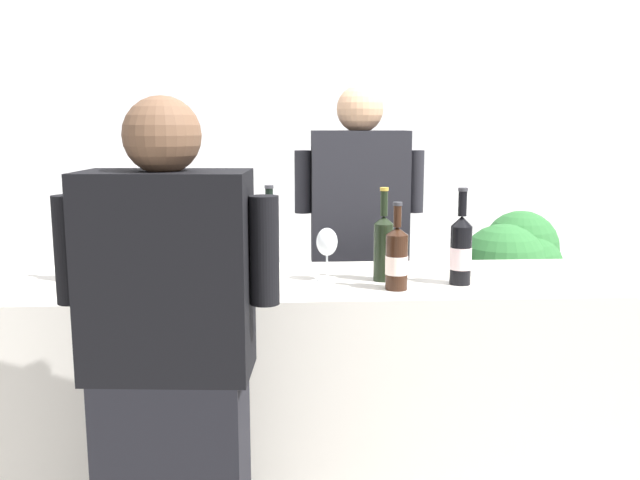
# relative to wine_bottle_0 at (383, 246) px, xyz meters

# --- Properties ---
(wall_back) EXTENTS (8.00, 0.10, 2.80)m
(wall_back) POSITION_rel_wine_bottle_0_xyz_m (-0.23, 2.63, 0.28)
(wall_back) COLOR white
(wall_back) RESTS_ON ground_plane
(counter) EXTENTS (2.28, 0.65, 0.99)m
(counter) POSITION_rel_wine_bottle_0_xyz_m (-0.23, 0.03, -0.62)
(counter) COLOR beige
(counter) RESTS_ON ground_plane
(wine_bottle_0) EXTENTS (0.07, 0.07, 0.35)m
(wine_bottle_0) POSITION_rel_wine_bottle_0_xyz_m (0.00, 0.00, 0.00)
(wine_bottle_0) COLOR black
(wine_bottle_0) RESTS_ON counter
(wine_bottle_1) EXTENTS (0.08, 0.08, 0.35)m
(wine_bottle_1) POSITION_rel_wine_bottle_0_xyz_m (-0.42, 0.14, -0.01)
(wine_bottle_1) COLOR black
(wine_bottle_1) RESTS_ON counter
(wine_bottle_2) EXTENTS (0.08, 0.08, 0.35)m
(wine_bottle_2) POSITION_rel_wine_bottle_0_xyz_m (0.27, -0.07, -0.01)
(wine_bottle_2) COLOR black
(wine_bottle_2) RESTS_ON counter
(wine_bottle_3) EXTENTS (0.08, 0.08, 0.31)m
(wine_bottle_3) POSITION_rel_wine_bottle_0_xyz_m (0.03, -0.14, -0.02)
(wine_bottle_3) COLOR black
(wine_bottle_3) RESTS_ON counter
(wine_bottle_4) EXTENTS (0.08, 0.08, 0.32)m
(wine_bottle_4) POSITION_rel_wine_bottle_0_xyz_m (-1.14, 0.06, -0.02)
(wine_bottle_4) COLOR black
(wine_bottle_4) RESTS_ON counter
(wine_bottle_5) EXTENTS (0.09, 0.09, 0.33)m
(wine_bottle_5) POSITION_rel_wine_bottle_0_xyz_m (-0.76, 0.21, -0.01)
(wine_bottle_5) COLOR black
(wine_bottle_5) RESTS_ON counter
(wine_glass) EXTENTS (0.08, 0.08, 0.20)m
(wine_glass) POSITION_rel_wine_bottle_0_xyz_m (-0.21, 0.01, 0.01)
(wine_glass) COLOR silver
(wine_glass) RESTS_ON counter
(ice_bucket) EXTENTS (0.22, 0.22, 0.25)m
(ice_bucket) POSITION_rel_wine_bottle_0_xyz_m (-0.65, 0.04, -0.01)
(ice_bucket) COLOR silver
(ice_bucket) RESTS_ON counter
(person_server) EXTENTS (0.61, 0.25, 1.74)m
(person_server) POSITION_rel_wine_bottle_0_xyz_m (-0.00, 0.74, -0.27)
(person_server) COLOR black
(person_server) RESTS_ON ground_plane
(person_guest) EXTENTS (0.60, 0.28, 1.63)m
(person_guest) POSITION_rel_wine_bottle_0_xyz_m (-0.69, -0.64, -0.32)
(person_guest) COLOR black
(person_guest) RESTS_ON ground_plane
(potted_shrub) EXTENTS (0.60, 0.64, 1.09)m
(potted_shrub) POSITION_rel_wine_bottle_0_xyz_m (0.90, 1.12, -0.41)
(potted_shrub) COLOR brown
(potted_shrub) RESTS_ON ground_plane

